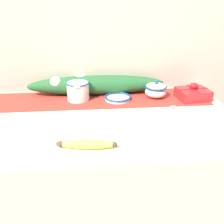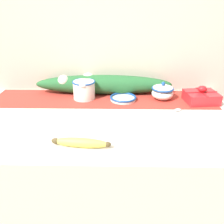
# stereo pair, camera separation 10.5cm
# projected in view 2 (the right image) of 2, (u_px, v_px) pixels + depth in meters

# --- Properties ---
(countertop) EXTENTS (1.25, 0.72, 0.87)m
(countertop) POSITION_uv_depth(u_px,v_px,m) (102.00, 192.00, 1.30)
(countertop) COLOR beige
(countertop) RESTS_ON ground_plane
(back_wall) EXTENTS (2.05, 0.04, 2.40)m
(back_wall) POSITION_uv_depth(u_px,v_px,m) (104.00, 30.00, 1.32)
(back_wall) COLOR beige
(back_wall) RESTS_ON ground_plane
(table_runner) EXTENTS (1.15, 0.26, 0.00)m
(table_runner) POSITION_uv_depth(u_px,v_px,m) (103.00, 99.00, 1.32)
(table_runner) COLOR #B23328
(table_runner) RESTS_ON countertop
(cream_pitcher) EXTENTS (0.12, 0.14, 0.10)m
(cream_pitcher) POSITION_uv_depth(u_px,v_px,m) (84.00, 89.00, 1.30)
(cream_pitcher) COLOR white
(cream_pitcher) RESTS_ON countertop
(sugar_bowl) EXTENTS (0.11, 0.11, 0.09)m
(sugar_bowl) POSITION_uv_depth(u_px,v_px,m) (163.00, 92.00, 1.29)
(sugar_bowl) COLOR white
(sugar_bowl) RESTS_ON countertop
(small_dish) EXTENTS (0.14, 0.14, 0.02)m
(small_dish) POSITION_uv_depth(u_px,v_px,m) (123.00, 98.00, 1.29)
(small_dish) COLOR white
(small_dish) RESTS_ON countertop
(banana) EXTENTS (0.22, 0.06, 0.04)m
(banana) POSITION_uv_depth(u_px,v_px,m) (81.00, 143.00, 0.89)
(banana) COLOR #DBCC4C
(banana) RESTS_ON countertop
(spoon) EXTENTS (0.15, 0.08, 0.01)m
(spoon) POSITION_uv_depth(u_px,v_px,m) (176.00, 110.00, 1.17)
(spoon) COLOR #B7B7BC
(spoon) RESTS_ON countertop
(gift_box) EXTENTS (0.17, 0.15, 0.09)m
(gift_box) POSITION_uv_depth(u_px,v_px,m) (201.00, 97.00, 1.26)
(gift_box) COLOR red
(gift_box) RESTS_ON countertop
(poinsettia_garland) EXTENTS (0.75, 0.11, 0.11)m
(poinsettia_garland) POSITION_uv_depth(u_px,v_px,m) (103.00, 84.00, 1.36)
(poinsettia_garland) COLOR #235B2D
(poinsettia_garland) RESTS_ON countertop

